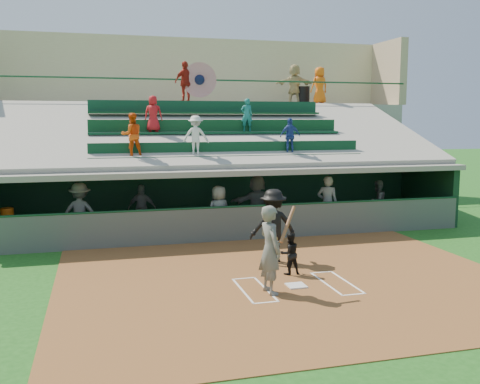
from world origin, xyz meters
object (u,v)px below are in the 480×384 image
object	(u,v)px
white_table	(11,232)
trash_bin	(304,96)
home_plate	(296,286)
batter_at_plate	(270,249)
catcher	(290,254)
water_cooler	(7,214)

from	to	relation	value
white_table	trash_bin	bearing A→B (deg)	53.47
home_plate	batter_at_plate	distance (m)	1.27
catcher	white_table	distance (m)	9.02
batter_at_plate	trash_bin	bearing A→B (deg)	65.76
home_plate	batter_at_plate	world-z (taller)	batter_at_plate
water_cooler	home_plate	bearing A→B (deg)	-41.07
home_plate	batter_at_plate	bearing A→B (deg)	-158.18
trash_bin	batter_at_plate	bearing A→B (deg)	-114.24
water_cooler	batter_at_plate	bearing A→B (deg)	-45.52
home_plate	trash_bin	xyz separation A→B (m)	(5.31, 13.15, 5.00)
home_plate	water_cooler	size ratio (longest dim) A/B	1.11
catcher	water_cooler	world-z (taller)	water_cooler
white_table	trash_bin	xyz separation A→B (m)	(12.40, 6.85, 4.62)
water_cooler	white_table	bearing A→B (deg)	42.17
batter_at_plate	catcher	distance (m)	1.64
home_plate	catcher	size ratio (longest dim) A/B	0.40
batter_at_plate	home_plate	bearing A→B (deg)	21.82
batter_at_plate	water_cooler	bearing A→B (deg)	134.48
batter_at_plate	water_cooler	xyz separation A→B (m)	(-6.42, 6.53, -0.04)
home_plate	water_cooler	bearing A→B (deg)	138.93
catcher	trash_bin	world-z (taller)	trash_bin
water_cooler	trash_bin	bearing A→B (deg)	29.00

